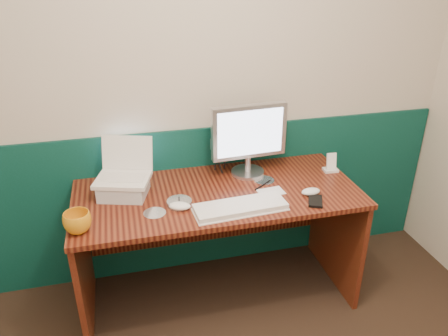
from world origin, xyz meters
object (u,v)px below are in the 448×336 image
object	(u,v)px
monitor	(248,139)
mug	(77,222)
laptop	(121,162)
desk	(218,246)
keyboard	(240,208)
camcorder	(220,154)

from	to	relation	value
monitor	mug	size ratio (longest dim) A/B	3.38
laptop	monitor	xyz separation A→B (m)	(0.74, 0.09, 0.02)
mug	laptop	bearing A→B (deg)	53.55
desk	monitor	bearing A→B (deg)	38.18
desk	laptop	size ratio (longest dim) A/B	5.59
desk	monitor	world-z (taller)	monitor
laptop	keyboard	world-z (taller)	laptop
laptop	mug	xyz separation A→B (m)	(-0.23, -0.31, -0.15)
keyboard	desk	bearing A→B (deg)	104.24
desk	camcorder	size ratio (longest dim) A/B	7.29
mug	camcorder	world-z (taller)	camcorder
mug	keyboard	bearing A→B (deg)	0.24
keyboard	mug	xyz separation A→B (m)	(-0.81, -0.00, 0.04)
keyboard	laptop	bearing A→B (deg)	148.53
monitor	laptop	bearing A→B (deg)	-176.53
monitor	mug	bearing A→B (deg)	-161.18
camcorder	mug	bearing A→B (deg)	-173.44
laptop	camcorder	world-z (taller)	laptop
desk	laptop	distance (m)	0.78
monitor	keyboard	bearing A→B (deg)	-115.54
monitor	keyboard	size ratio (longest dim) A/B	0.93
keyboard	mug	world-z (taller)	mug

